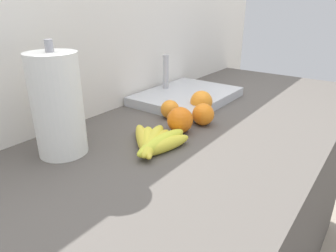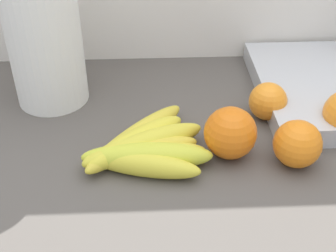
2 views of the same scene
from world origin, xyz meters
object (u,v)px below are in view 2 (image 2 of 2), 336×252
object	(u,v)px
banana_bunch	(142,149)
orange_back_right	(297,144)
orange_front	(268,101)
paper_towel_roll	(43,31)
orange_center	(233,133)

from	to	relation	value
banana_bunch	orange_back_right	bearing A→B (deg)	-4.49
orange_back_right	orange_front	bearing A→B (deg)	97.56
paper_towel_roll	orange_front	bearing A→B (deg)	-11.84
banana_bunch	orange_center	world-z (taller)	orange_center
banana_bunch	paper_towel_roll	xyz separation A→B (m)	(-0.16, 0.18, 0.11)
orange_center	orange_front	bearing A→B (deg)	51.56
banana_bunch	orange_center	distance (m)	0.14
orange_back_right	banana_bunch	bearing A→B (deg)	175.51
orange_center	paper_towel_roll	size ratio (longest dim) A/B	0.27
orange_front	orange_back_right	distance (m)	0.12
banana_bunch	orange_back_right	size ratio (longest dim) A/B	2.79
orange_back_right	paper_towel_roll	world-z (taller)	paper_towel_roll
orange_center	paper_towel_roll	world-z (taller)	paper_towel_roll
orange_back_right	paper_towel_roll	distance (m)	0.46
orange_front	orange_center	xyz separation A→B (m)	(-0.08, -0.10, 0.01)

